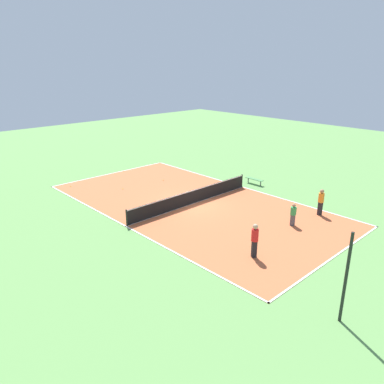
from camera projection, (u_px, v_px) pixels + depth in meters
ground_plane at (192, 204)px, 26.24m from camera, size 80.00×80.00×0.00m
court_surface at (192, 204)px, 26.24m from camera, size 11.15×21.07×0.02m
tennis_net at (192, 197)px, 26.06m from camera, size 10.95×0.10×1.05m
bench at (254, 180)px, 30.43m from camera, size 0.36×1.56×0.45m
player_center_orange at (321, 200)px, 24.02m from camera, size 0.45×0.45×1.75m
player_far_green at (293, 213)px, 22.53m from camera, size 0.37×0.37×1.40m
player_coach_red at (255, 238)px, 18.73m from camera, size 0.50×0.50×1.83m
tennis_ball_near_net at (163, 180)px, 31.43m from camera, size 0.07×0.07×0.07m
tennis_ball_far_baseline at (127, 219)px, 23.57m from camera, size 0.07×0.07×0.07m
tennis_ball_right_alley at (71, 186)px, 29.83m from camera, size 0.07×0.07×0.07m
tennis_ball_midcourt at (123, 189)px, 29.25m from camera, size 0.07×0.07×0.07m
fence_post_back_right at (346, 278)px, 13.79m from camera, size 0.12×0.12×3.75m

